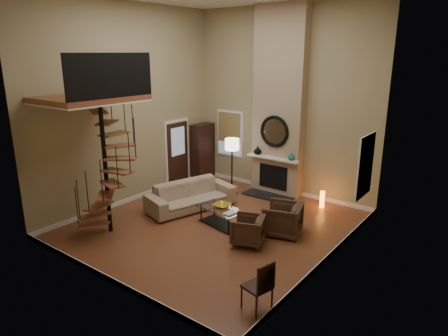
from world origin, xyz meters
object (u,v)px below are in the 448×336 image
Objects in this scene: armchair_far at (251,230)px; floor_lamp at (232,149)px; sofa at (191,195)px; armchair_near at (286,220)px; accent_lamp at (322,199)px; coffee_table at (221,214)px; side_chair at (261,284)px; hutch at (203,151)px.

floor_lamp reaches higher than armchair_far.
armchair_far is at bearing -91.57° from sofa.
sofa is 2.88m from armchair_near.
floor_lamp is at bearing 10.74° from sofa.
sofa is 1.41× the size of floor_lamp.
accent_lamp is at bearing 163.38° from armchair_near.
armchair_far is 1.27m from coffee_table.
coffee_table is (-1.53, -0.54, -0.07)m from armchair_near.
accent_lamp is (2.70, 0.57, -1.16)m from floor_lamp.
sofa reaches higher than coffee_table.
sofa is 2.67× the size of side_chair.
coffee_table is (-1.19, 0.45, -0.07)m from armchair_far.
hutch is 2.15× the size of armchair_near.
accent_lamp is at bearing 59.62° from coffee_table.
armchair_near is 1.63m from coffee_table.
floor_lamp reaches higher than accent_lamp.
side_chair reaches higher than armchair_far.
hutch is at bearing 178.58° from accent_lamp.
accent_lamp is (0.00, 2.08, -0.10)m from armchair_near.
side_chair reaches higher than sofa.
hutch is 1.37× the size of coffee_table.
armchair_near is at bearing -29.30° from floor_lamp.
armchair_far is (2.52, -0.84, -0.04)m from sofa.
sofa is 1.40m from coffee_table.
sofa is 2.66m from armchair_far.
floor_lamp is at bearing -168.07° from accent_lamp.
hutch is 4.47m from accent_lamp.
floor_lamp is (0.18, 1.66, 1.02)m from sofa.
accent_lamp is (2.87, 2.23, -0.15)m from sofa.
floor_lamp is (-2.35, 2.50, 1.06)m from armchair_far.
coffee_table is at bearing 138.15° from side_chair.
armchair_near reaches higher than coffee_table.
coffee_table is at bearing -43.47° from hutch.
coffee_table is (2.88, -2.73, -0.67)m from hutch.
side_chair is at bearing 4.61° from armchair_near.
side_chair is at bearing -42.70° from hutch.
floor_lamp reaches higher than coffee_table.
armchair_near is 0.64× the size of coffee_table.
accent_lamp is at bearing 152.47° from armchair_far.
floor_lamp is (1.72, -0.68, 0.46)m from hutch.
side_chair is at bearing 16.33° from armchair_far.
side_chair is at bearing -41.85° from coffee_table.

